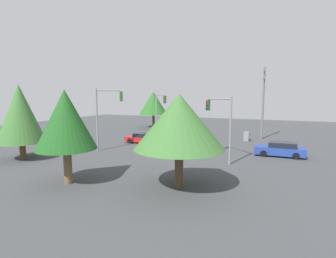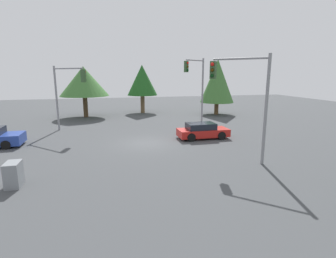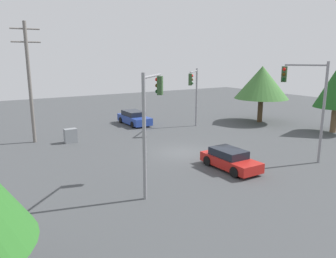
# 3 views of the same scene
# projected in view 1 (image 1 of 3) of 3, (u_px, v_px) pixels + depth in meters

# --- Properties ---
(ground_plane) EXTENTS (80.00, 80.00, 0.00)m
(ground_plane) POSITION_uv_depth(u_px,v_px,m) (178.00, 145.00, 31.88)
(ground_plane) COLOR #424447
(sedan_blue) EXTENTS (2.04, 4.65, 1.42)m
(sedan_blue) POSITION_uv_depth(u_px,v_px,m) (280.00, 149.00, 25.91)
(sedan_blue) COLOR #233D93
(sedan_blue) RESTS_ON ground_plane
(sedan_red) EXTENTS (1.84, 4.12, 1.28)m
(sedan_red) POSITION_uv_depth(u_px,v_px,m) (142.00, 138.00, 33.11)
(sedan_red) COLOR red
(sedan_red) RESTS_ON ground_plane
(traffic_signal_main) EXTENTS (2.57, 2.64, 6.31)m
(traffic_signal_main) POSITION_uv_depth(u_px,v_px,m) (160.00, 107.00, 38.06)
(traffic_signal_main) COLOR gray
(traffic_signal_main) RESTS_ON ground_plane
(traffic_signal_cross) EXTENTS (3.04, 3.00, 5.91)m
(traffic_signal_cross) POSITION_uv_depth(u_px,v_px,m) (220.00, 116.00, 23.84)
(traffic_signal_cross) COLOR gray
(traffic_signal_cross) RESTS_ON ground_plane
(traffic_signal_aux) EXTENTS (1.74, 2.54, 6.75)m
(traffic_signal_aux) POSITION_uv_depth(u_px,v_px,m) (106.00, 109.00, 28.15)
(traffic_signal_aux) COLOR gray
(traffic_signal_aux) RESTS_ON ground_plane
(utility_pole_tall) EXTENTS (2.20, 0.28, 9.78)m
(utility_pole_tall) POSITION_uv_depth(u_px,v_px,m) (263.00, 101.00, 35.78)
(utility_pole_tall) COLOR slate
(utility_pole_tall) RESTS_ON ground_plane
(electrical_cabinet) EXTENTS (1.00, 0.64, 1.18)m
(electrical_cabinet) POSITION_uv_depth(u_px,v_px,m) (246.00, 136.00, 34.72)
(electrical_cabinet) COLOR gray
(electrical_cabinet) RESTS_ON ground_plane
(tree_right) EXTENTS (4.29, 4.29, 7.01)m
(tree_right) POSITION_uv_depth(u_px,v_px,m) (20.00, 114.00, 24.33)
(tree_right) COLOR brown
(tree_right) RESTS_ON ground_plane
(tree_behind) EXTENTS (4.01, 4.01, 6.37)m
(tree_behind) POSITION_uv_depth(u_px,v_px,m) (66.00, 120.00, 17.38)
(tree_behind) COLOR brown
(tree_behind) RESTS_ON ground_plane
(tree_far) EXTENTS (5.78, 5.78, 6.08)m
(tree_far) POSITION_uv_depth(u_px,v_px,m) (179.00, 122.00, 16.45)
(tree_far) COLOR #4C3823
(tree_far) RESTS_ON ground_plane
(tree_left) EXTENTS (5.30, 5.30, 6.73)m
(tree_left) POSITION_uv_depth(u_px,v_px,m) (153.00, 103.00, 48.76)
(tree_left) COLOR brown
(tree_left) RESTS_ON ground_plane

